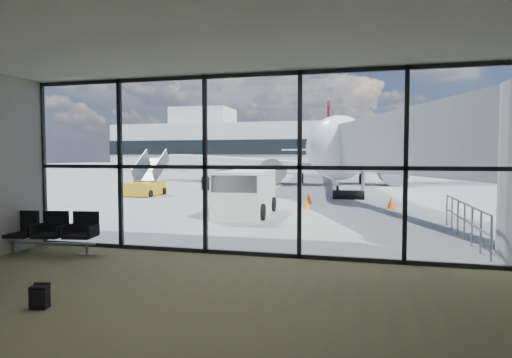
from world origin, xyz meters
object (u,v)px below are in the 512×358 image
at_px(backpack, 39,297).
at_px(service_van, 245,193).
at_px(seating_row, 53,230).
at_px(belt_loader, 218,182).
at_px(airliner, 331,152).
at_px(mobile_stairs, 146,187).

distance_m(backpack, service_van, 11.49).
distance_m(seating_row, belt_loader, 21.75).
xyz_separation_m(airliner, belt_loader, (-7.82, -9.88, -2.33)).
height_order(seating_row, service_van, service_van).
bearing_deg(backpack, belt_loader, 90.47).
relative_size(seating_row, airliner, 0.06).
distance_m(seating_row, airliner, 31.87).
distance_m(service_van, belt_loader, 14.84).
bearing_deg(service_van, seating_row, -113.13).
height_order(service_van, mobile_stairs, mobile_stairs).
bearing_deg(belt_loader, backpack, -72.58).
height_order(airliner, mobile_stairs, airliner).
height_order(belt_loader, mobile_stairs, mobile_stairs).
bearing_deg(belt_loader, mobile_stairs, -108.48).
xyz_separation_m(service_van, belt_loader, (-5.93, 13.60, -0.39)).
distance_m(backpack, belt_loader, 25.68).
bearing_deg(airliner, service_van, -100.05).
relative_size(seating_row, belt_loader, 0.63).
xyz_separation_m(airliner, mobile_stairs, (-10.48, -16.08, -2.34)).
xyz_separation_m(airliner, service_van, (-1.88, -23.48, -1.94)).
xyz_separation_m(service_van, mobile_stairs, (-8.59, 7.40, -0.39)).
bearing_deg(mobile_stairs, airliner, 54.80).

